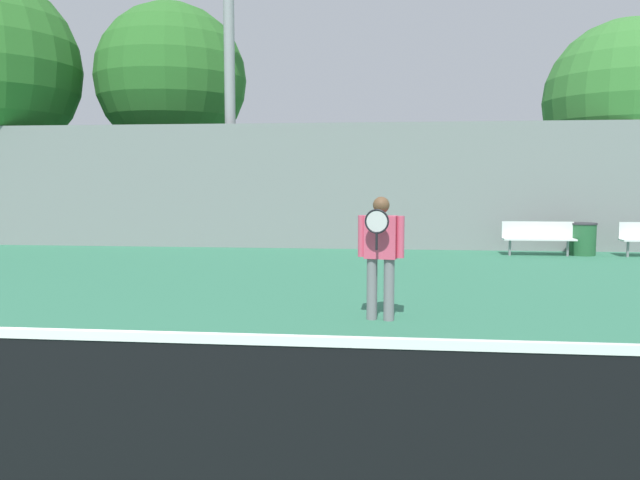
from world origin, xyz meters
name	(u,v)px	position (x,y,z in m)	size (l,w,h in m)	color
tennis_net	(24,424)	(0.00, 0.00, 0.54)	(12.21, 0.09, 1.06)	#99999E
tennis_player	(381,250)	(1.85, 5.09, 0.93)	(0.61, 0.45, 1.63)	slate
bench_courtside_far	(538,235)	(5.63, 12.60, 0.50)	(1.71, 0.40, 0.83)	white
light_pole_near_left	(229,62)	(-2.42, 14.16, 5.08)	(0.90, 0.60, 8.98)	#939399
trash_bin	(583,239)	(6.74, 12.82, 0.40)	(0.66, 0.66, 0.80)	#235B33
back_fence	(314,186)	(0.00, 13.62, 1.68)	(24.41, 0.06, 3.36)	gray
tree_green_tall	(171,80)	(-5.02, 16.86, 5.05)	(4.82, 4.82, 7.49)	brown
tree_green_broad	(626,101)	(8.66, 15.73, 4.07)	(4.54, 4.54, 6.35)	brown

